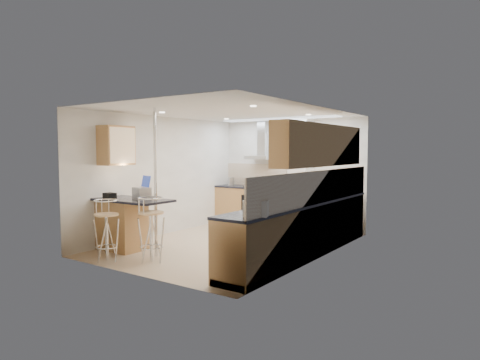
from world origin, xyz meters
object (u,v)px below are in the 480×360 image
Objects in this scene: laptop at (142,193)px; bar_stool_end at (151,229)px; bread_bin at (258,207)px; bar_stool_near at (107,230)px; microwave at (324,191)px.

bar_stool_end is (0.56, -0.33, -0.52)m from laptop.
bread_bin is (2.55, -0.28, -0.02)m from laptop.
laptop is at bearing 152.84° from bread_bin.
bar_stool_near is at bearing -79.91° from laptop.
laptop is (-2.47, -2.12, -0.02)m from microwave.
bar_stool_near is (-0.09, -0.69, -0.54)m from laptop.
laptop reaches higher than bar_stool_end.
laptop is at bearing 82.90° from bar_stool_end.
microwave reaches higher than bar_stool_near.
bar_stool_near is at bearing 167.93° from bread_bin.
bread_bin is (0.08, -2.40, -0.03)m from microwave.
laptop is 0.83m from bar_stool_end.
bar_stool_end reaches higher than bar_stool_near.
bread_bin is at bearing -65.60° from bar_stool_end.
microwave is 3.84m from bar_stool_near.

